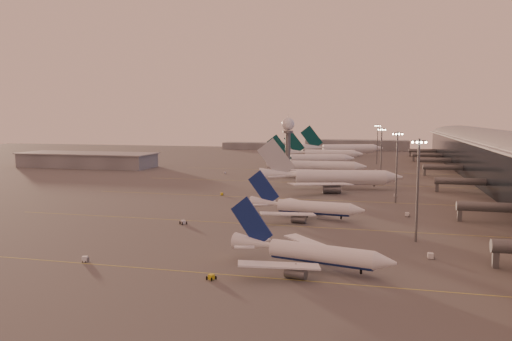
# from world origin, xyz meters

# --- Properties ---
(ground) EXTENTS (700.00, 700.00, 0.00)m
(ground) POSITION_xyz_m (0.00, 0.00, 0.00)
(ground) COLOR #504D4E
(ground) RESTS_ON ground
(taxiway_markings) EXTENTS (180.00, 185.25, 0.02)m
(taxiway_markings) POSITION_xyz_m (30.00, 56.00, 0.01)
(taxiway_markings) COLOR gold
(taxiway_markings) RESTS_ON ground
(hangar) EXTENTS (82.00, 27.00, 8.50)m
(hangar) POSITION_xyz_m (-120.00, 140.00, 4.32)
(hangar) COLOR slate
(hangar) RESTS_ON ground
(radar_tower) EXTENTS (6.40, 6.40, 31.10)m
(radar_tower) POSITION_xyz_m (5.00, 120.00, 20.95)
(radar_tower) COLOR #5B5E63
(radar_tower) RESTS_ON ground
(mast_a) EXTENTS (3.60, 0.56, 25.00)m
(mast_a) POSITION_xyz_m (58.00, 0.00, 13.74)
(mast_a) COLOR #5B5E63
(mast_a) RESTS_ON ground
(mast_b) EXTENTS (3.60, 0.56, 25.00)m
(mast_b) POSITION_xyz_m (55.00, 55.00, 13.74)
(mast_b) COLOR #5B5E63
(mast_b) RESTS_ON ground
(mast_c) EXTENTS (3.60, 0.56, 25.00)m
(mast_c) POSITION_xyz_m (50.00, 110.00, 13.74)
(mast_c) COLOR #5B5E63
(mast_c) RESTS_ON ground
(mast_d) EXTENTS (3.60, 0.56, 25.00)m
(mast_d) POSITION_xyz_m (48.00, 200.00, 13.74)
(mast_d) COLOR #5B5E63
(mast_d) RESTS_ON ground
(distant_horizon) EXTENTS (165.00, 37.50, 9.00)m
(distant_horizon) POSITION_xyz_m (2.62, 325.14, 3.89)
(distant_horizon) COLOR slate
(distant_horizon) RESTS_ON ground
(narrowbody_near) EXTENTS (34.40, 27.15, 13.63)m
(narrowbody_near) POSITION_xyz_m (35.88, -27.61, 2.76)
(narrowbody_near) COLOR white
(narrowbody_near) RESTS_ON ground
(narrowbody_mid) EXTENTS (35.64, 28.31, 13.94)m
(narrowbody_mid) POSITION_xyz_m (28.10, 21.27, 2.82)
(narrowbody_mid) COLOR white
(narrowbody_mid) RESTS_ON ground
(widebody_white) EXTENTS (59.76, 47.49, 21.18)m
(widebody_white) POSITION_xyz_m (29.86, 83.28, 3.67)
(widebody_white) COLOR white
(widebody_white) RESTS_ON ground
(greentail_a) EXTENTS (52.33, 42.22, 19.00)m
(greentail_a) POSITION_xyz_m (17.85, 132.74, 3.36)
(greentail_a) COLOR white
(greentail_a) RESTS_ON ground
(greentail_b) EXTENTS (52.13, 41.55, 19.36)m
(greentail_b) POSITION_xyz_m (9.74, 175.66, 3.42)
(greentail_b) COLOR white
(greentail_b) RESTS_ON ground
(greentail_c) EXTENTS (53.84, 43.34, 19.55)m
(greentail_c) POSITION_xyz_m (12.68, 217.36, 3.45)
(greentail_c) COLOR white
(greentail_c) RESTS_ON ground
(greentail_d) EXTENTS (61.72, 49.01, 23.32)m
(greentail_d) POSITION_xyz_m (22.50, 260.69, 4.12)
(greentail_d) COLOR white
(greentail_d) RESTS_ON ground
(gsv_truck_a) EXTENTS (6.22, 3.59, 2.37)m
(gsv_truck_a) POSITION_xyz_m (-9.88, -33.83, 1.21)
(gsv_truck_a) COLOR silver
(gsv_truck_a) RESTS_ON ground
(gsv_tug_near) EXTENTS (3.10, 3.78, 0.93)m
(gsv_tug_near) POSITION_xyz_m (19.06, -38.59, 0.48)
(gsv_tug_near) COLOR gold
(gsv_tug_near) RESTS_ON ground
(gsv_catering_a) EXTENTS (5.80, 2.88, 4.71)m
(gsv_catering_a) POSITION_xyz_m (60.28, -14.30, 2.35)
(gsv_catering_a) COLOR silver
(gsv_catering_a) RESTS_ON ground
(gsv_tug_mid) EXTENTS (4.32, 4.14, 1.07)m
(gsv_tug_mid) POSITION_xyz_m (-4.14, 4.93, 0.55)
(gsv_tug_mid) COLOR silver
(gsv_tug_mid) RESTS_ON ground
(gsv_truck_b) EXTENTS (6.12, 2.36, 2.47)m
(gsv_truck_b) POSITION_xyz_m (58.14, 31.09, 1.26)
(gsv_truck_b) COLOR silver
(gsv_truck_b) RESTS_ON ground
(gsv_truck_c) EXTENTS (5.45, 3.94, 2.08)m
(gsv_truck_c) POSITION_xyz_m (-8.88, 56.67, 1.06)
(gsv_truck_c) COLOR gold
(gsv_truck_c) RESTS_ON ground
(gsv_catering_b) EXTENTS (5.25, 3.71, 3.94)m
(gsv_catering_b) POSITION_xyz_m (55.57, 69.38, 1.97)
(gsv_catering_b) COLOR silver
(gsv_catering_b) RESTS_ON ground
(gsv_tug_far) EXTENTS (4.41, 4.55, 1.13)m
(gsv_tug_far) POSITION_xyz_m (18.98, 108.29, 0.58)
(gsv_tug_far) COLOR #57595C
(gsv_tug_far) RESTS_ON ground
(gsv_truck_d) EXTENTS (2.97, 5.00, 1.90)m
(gsv_truck_d) POSITION_xyz_m (-29.62, 125.74, 0.97)
(gsv_truck_d) COLOR silver
(gsv_truck_d) RESTS_ON ground
(gsv_tug_hangar) EXTENTS (3.64, 2.65, 0.94)m
(gsv_tug_hangar) POSITION_xyz_m (47.54, 155.07, 0.48)
(gsv_tug_hangar) COLOR silver
(gsv_tug_hangar) RESTS_ON ground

